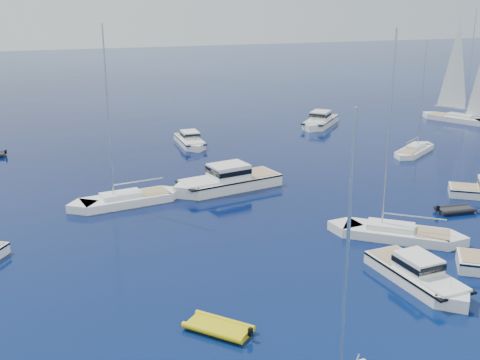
{
  "coord_description": "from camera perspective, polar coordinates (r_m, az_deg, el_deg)",
  "views": [
    {
      "loc": [
        -21.84,
        -23.03,
        17.88
      ],
      "look_at": [
        -4.58,
        24.52,
        2.2
      ],
      "focal_mm": 44.28,
      "sensor_mm": 36.0,
      "label": 1
    }
  ],
  "objects": [
    {
      "name": "sailboat_mid_l",
      "position": [
        54.48,
        -10.9,
        -2.26
      ],
      "size": [
        11.48,
        4.47,
        16.44
      ],
      "primitive_type": null,
      "rotation": [
        0.0,
        0.0,
        1.71
      ],
      "color": "white",
      "rests_on": "ground"
    },
    {
      "name": "ground",
      "position": [
        36.43,
        20.95,
        -13.44
      ],
      "size": [
        400.0,
        400.0,
        0.0
      ],
      "primitive_type": "plane",
      "color": "navy",
      "rests_on": "ground"
    },
    {
      "name": "motor_cruiser_distant",
      "position": [
        86.91,
        7.68,
        5.2
      ],
      "size": [
        9.43,
        9.62,
        2.71
      ],
      "primitive_type": null,
      "rotation": [
        0.0,
        0.0,
        2.37
      ],
      "color": "silver",
      "rests_on": "ground"
    },
    {
      "name": "motor_cruiser_horizon",
      "position": [
        75.01,
        -4.8,
        3.37
      ],
      "size": [
        2.86,
        8.68,
        2.26
      ],
      "primitive_type": null,
      "rotation": [
        0.0,
        0.0,
        3.11
      ],
      "color": "white",
      "rests_on": "ground"
    },
    {
      "name": "sailboat_centre",
      "position": [
        73.86,
        16.43,
        2.5
      ],
      "size": [
        9.06,
        7.12,
        13.62
      ],
      "primitive_type": null,
      "rotation": [
        0.0,
        0.0,
        5.3
      ],
      "color": "silver",
      "rests_on": "ground"
    },
    {
      "name": "tender_grey_near",
      "position": [
        54.75,
        20.0,
        -2.92
      ],
      "size": [
        3.61,
        2.23,
        0.95
      ],
      "primitive_type": null,
      "rotation": [
        0.0,
        0.0,
        4.62
      ],
      "color": "black",
      "rests_on": "ground"
    },
    {
      "name": "motor_cruiser_near",
      "position": [
        40.86,
        16.8,
        -9.53
      ],
      "size": [
        3.4,
        9.33,
        2.41
      ],
      "primitive_type": null,
      "rotation": [
        0.0,
        0.0,
        3.21
      ],
      "color": "silver",
      "rests_on": "ground"
    },
    {
      "name": "sailboat_sails_r",
      "position": [
        95.15,
        20.12,
        5.34
      ],
      "size": [
        7.7,
        11.66,
        16.91
      ],
      "primitive_type": null,
      "rotation": [
        0.0,
        0.0,
        3.59
      ],
      "color": "silver",
      "rests_on": "ground"
    },
    {
      "name": "sailboat_mid_r",
      "position": [
        47.67,
        14.76,
        -5.41
      ],
      "size": [
        10.52,
        9.31,
        16.44
      ],
      "primitive_type": null,
      "rotation": [
        0.0,
        0.0,
        0.89
      ],
      "color": "silver",
      "rests_on": "ground"
    },
    {
      "name": "tender_yellow",
      "position": [
        34.17,
        -2.09,
        -14.34
      ],
      "size": [
        4.27,
        4.4,
        0.95
      ],
      "primitive_type": null,
      "rotation": [
        0.0,
        0.0,
        0.74
      ],
      "color": "#CEBC0C",
      "rests_on": "ground"
    },
    {
      "name": "motor_cruiser_centre",
      "position": [
        57.65,
        -1.3,
        -0.85
      ],
      "size": [
        12.36,
        5.79,
        3.12
      ],
      "primitive_type": null,
      "rotation": [
        0.0,
        0.0,
        1.76
      ],
      "color": "silver",
      "rests_on": "ground"
    }
  ]
}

